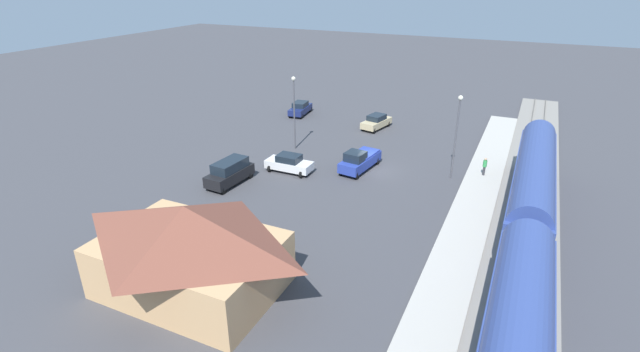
{
  "coord_description": "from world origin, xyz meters",
  "views": [
    {
      "loc": [
        -12.82,
        39.77,
        17.89
      ],
      "look_at": [
        3.14,
        5.54,
        1.0
      ],
      "focal_mm": 26.04,
      "sensor_mm": 36.0,
      "label": 1
    }
  ],
  "objects_px": {
    "sedan_tan": "(376,122)",
    "light_pole_lot_center": "(294,104)",
    "sedan_navy": "(300,108)",
    "sedan_white": "(289,163)",
    "pedestrian_on_platform": "(485,165)",
    "suv_black": "(230,172)",
    "light_pole_near_platform": "(457,128)",
    "station_building": "(189,247)",
    "pickup_blue": "(360,160)"
  },
  "relations": [
    {
      "from": "sedan_tan",
      "to": "light_pole_lot_center",
      "type": "xyz_separation_m",
      "value": [
        5.78,
        10.33,
        4.05
      ]
    },
    {
      "from": "sedan_navy",
      "to": "sedan_white",
      "type": "relative_size",
      "value": 1.04
    },
    {
      "from": "pedestrian_on_platform",
      "to": "suv_black",
      "type": "height_order",
      "value": "suv_black"
    },
    {
      "from": "light_pole_lot_center",
      "to": "sedan_white",
      "type": "bearing_deg",
      "value": 112.86
    },
    {
      "from": "sedan_navy",
      "to": "light_pole_near_platform",
      "type": "relative_size",
      "value": 0.59
    },
    {
      "from": "station_building",
      "to": "pedestrian_on_platform",
      "type": "xyz_separation_m",
      "value": [
        -13.93,
        -24.54,
        -1.65
      ]
    },
    {
      "from": "station_building",
      "to": "sedan_tan",
      "type": "relative_size",
      "value": 2.33
    },
    {
      "from": "sedan_navy",
      "to": "light_pole_near_platform",
      "type": "distance_m",
      "value": 25.8
    },
    {
      "from": "station_building",
      "to": "sedan_tan",
      "type": "bearing_deg",
      "value": -90.18
    },
    {
      "from": "light_pole_near_platform",
      "to": "light_pole_lot_center",
      "type": "bearing_deg",
      "value": -2.72
    },
    {
      "from": "pickup_blue",
      "to": "sedan_navy",
      "type": "height_order",
      "value": "pickup_blue"
    },
    {
      "from": "sedan_navy",
      "to": "light_pole_near_platform",
      "type": "height_order",
      "value": "light_pole_near_platform"
    },
    {
      "from": "sedan_white",
      "to": "suv_black",
      "type": "bearing_deg",
      "value": 52.53
    },
    {
      "from": "station_building",
      "to": "light_pole_lot_center",
      "type": "relative_size",
      "value": 1.42
    },
    {
      "from": "sedan_tan",
      "to": "pedestrian_on_platform",
      "type": "bearing_deg",
      "value": 144.59
    },
    {
      "from": "sedan_white",
      "to": "light_pole_lot_center",
      "type": "bearing_deg",
      "value": -67.14
    },
    {
      "from": "pedestrian_on_platform",
      "to": "sedan_white",
      "type": "relative_size",
      "value": 0.38
    },
    {
      "from": "sedan_white",
      "to": "suv_black",
      "type": "relative_size",
      "value": 0.9
    },
    {
      "from": "pickup_blue",
      "to": "sedan_navy",
      "type": "relative_size",
      "value": 1.2
    },
    {
      "from": "suv_black",
      "to": "sedan_tan",
      "type": "bearing_deg",
      "value": -108.24
    },
    {
      "from": "sedan_navy",
      "to": "suv_black",
      "type": "bearing_deg",
      "value": 100.87
    },
    {
      "from": "station_building",
      "to": "light_pole_lot_center",
      "type": "height_order",
      "value": "light_pole_lot_center"
    },
    {
      "from": "pedestrian_on_platform",
      "to": "sedan_tan",
      "type": "distance_m",
      "value": 16.97
    },
    {
      "from": "light_pole_near_platform",
      "to": "sedan_white",
      "type": "bearing_deg",
      "value": 19.4
    },
    {
      "from": "pickup_blue",
      "to": "sedan_white",
      "type": "distance_m",
      "value": 6.81
    },
    {
      "from": "sedan_navy",
      "to": "pickup_blue",
      "type": "bearing_deg",
      "value": 134.03
    },
    {
      "from": "pickup_blue",
      "to": "sedan_white",
      "type": "relative_size",
      "value": 1.25
    },
    {
      "from": "sedan_tan",
      "to": "light_pole_near_platform",
      "type": "distance_m",
      "value": 16.23
    },
    {
      "from": "sedan_white",
      "to": "light_pole_near_platform",
      "type": "bearing_deg",
      "value": -160.6
    },
    {
      "from": "pickup_blue",
      "to": "sedan_tan",
      "type": "height_order",
      "value": "pickup_blue"
    },
    {
      "from": "suv_black",
      "to": "light_pole_lot_center",
      "type": "height_order",
      "value": "light_pole_lot_center"
    },
    {
      "from": "sedan_tan",
      "to": "light_pole_lot_center",
      "type": "height_order",
      "value": "light_pole_lot_center"
    },
    {
      "from": "station_building",
      "to": "sedan_white",
      "type": "xyz_separation_m",
      "value": [
        3.2,
        -18.17,
        -2.06
      ]
    },
    {
      "from": "pickup_blue",
      "to": "light_pole_near_platform",
      "type": "relative_size",
      "value": 0.71
    },
    {
      "from": "station_building",
      "to": "light_pole_lot_center",
      "type": "distance_m",
      "value": 24.78
    },
    {
      "from": "sedan_white",
      "to": "sedan_tan",
      "type": "bearing_deg",
      "value": -101.54
    },
    {
      "from": "pedestrian_on_platform",
      "to": "light_pole_near_platform",
      "type": "height_order",
      "value": "light_pole_near_platform"
    },
    {
      "from": "pickup_blue",
      "to": "sedan_navy",
      "type": "bearing_deg",
      "value": -45.97
    },
    {
      "from": "sedan_white",
      "to": "suv_black",
      "type": "xyz_separation_m",
      "value": [
        3.56,
        4.64,
        0.27
      ]
    },
    {
      "from": "station_building",
      "to": "light_pole_near_platform",
      "type": "relative_size",
      "value": 1.42
    },
    {
      "from": "pickup_blue",
      "to": "sedan_navy",
      "type": "xyz_separation_m",
      "value": [
        13.78,
        -14.25,
        -0.15
      ]
    },
    {
      "from": "sedan_tan",
      "to": "light_pole_near_platform",
      "type": "bearing_deg",
      "value": 134.9
    },
    {
      "from": "suv_black",
      "to": "pedestrian_on_platform",
      "type": "bearing_deg",
      "value": -151.97
    },
    {
      "from": "pickup_blue",
      "to": "suv_black",
      "type": "xyz_separation_m",
      "value": [
        9.52,
        7.92,
        0.12
      ]
    },
    {
      "from": "light_pole_lot_center",
      "to": "sedan_navy",
      "type": "bearing_deg",
      "value": -65.38
    },
    {
      "from": "pickup_blue",
      "to": "sedan_white",
      "type": "height_order",
      "value": "pickup_blue"
    },
    {
      "from": "sedan_navy",
      "to": "light_pole_lot_center",
      "type": "xyz_separation_m",
      "value": [
        -5.34,
        11.66,
        4.05
      ]
    },
    {
      "from": "sedan_tan",
      "to": "light_pole_near_platform",
      "type": "height_order",
      "value": "light_pole_near_platform"
    },
    {
      "from": "sedan_navy",
      "to": "sedan_tan",
      "type": "height_order",
      "value": "same"
    },
    {
      "from": "station_building",
      "to": "sedan_navy",
      "type": "bearing_deg",
      "value": -72.85
    }
  ]
}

